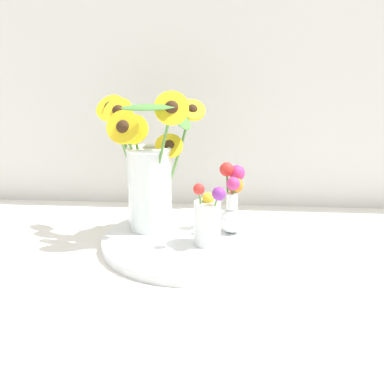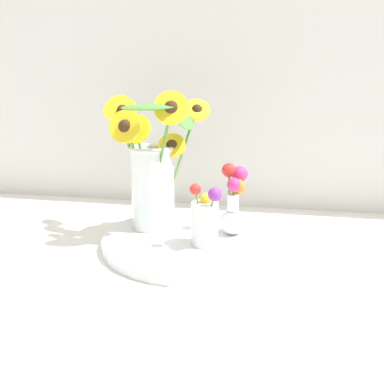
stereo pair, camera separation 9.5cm
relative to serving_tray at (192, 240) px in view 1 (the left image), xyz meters
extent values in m
plane|color=silver|center=(-0.01, -0.09, -0.01)|extent=(6.00, 6.00, 0.00)
cylinder|color=silver|center=(0.00, 0.00, 0.00)|extent=(0.47, 0.47, 0.02)
cylinder|color=silver|center=(-0.12, 0.05, 0.12)|extent=(0.12, 0.12, 0.22)
torus|color=silver|center=(-0.12, 0.05, 0.23)|extent=(0.12, 0.12, 0.01)
cylinder|color=#568E42|center=(-0.14, 0.02, 0.18)|extent=(0.06, 0.05, 0.21)
cylinder|color=yellow|center=(-0.17, 0.00, 0.29)|extent=(0.10, 0.04, 0.10)
sphere|color=#382314|center=(-0.17, 0.00, 0.29)|extent=(0.04, 0.04, 0.04)
cylinder|color=#568E42|center=(-0.08, 0.00, 0.20)|extent=(0.08, 0.05, 0.26)
cylinder|color=yellow|center=(-0.05, -0.02, 0.34)|extent=(0.10, 0.05, 0.10)
sphere|color=#382314|center=(-0.05, -0.02, 0.34)|extent=(0.03, 0.03, 0.03)
cylinder|color=#568E42|center=(-0.17, 0.04, 0.19)|extent=(0.06, 0.02, 0.28)
cylinder|color=yellow|center=(-0.19, 0.05, 0.33)|extent=(0.09, 0.06, 0.08)
sphere|color=#382314|center=(-0.19, 0.05, 0.33)|extent=(0.03, 0.03, 0.03)
cylinder|color=#568E42|center=(-0.13, 0.03, 0.17)|extent=(0.05, 0.02, 0.22)
cylinder|color=yellow|center=(-0.15, 0.03, 0.28)|extent=(0.09, 0.05, 0.09)
sphere|color=#382314|center=(-0.15, 0.03, 0.28)|extent=(0.03, 0.03, 0.03)
cylinder|color=#568E42|center=(-0.05, 0.09, 0.19)|extent=(0.08, 0.08, 0.27)
cylinder|color=yellow|center=(-0.01, 0.12, 0.33)|extent=(0.08, 0.06, 0.07)
sphere|color=#382314|center=(-0.01, 0.12, 0.33)|extent=(0.03, 0.03, 0.03)
cylinder|color=#568E42|center=(-0.18, 0.08, 0.20)|extent=(0.09, 0.04, 0.26)
cylinder|color=yellow|center=(-0.23, 0.10, 0.34)|extent=(0.10, 0.06, 0.09)
sphere|color=#382314|center=(-0.23, 0.10, 0.34)|extent=(0.03, 0.03, 0.03)
cylinder|color=#568E42|center=(-0.08, 0.04, 0.15)|extent=(0.03, 0.04, 0.19)
cylinder|color=yellow|center=(-0.07, 0.06, 0.24)|extent=(0.08, 0.06, 0.07)
sphere|color=#382314|center=(-0.07, 0.06, 0.24)|extent=(0.03, 0.03, 0.03)
ellipsoid|color=#477F38|center=(-0.10, -0.04, 0.34)|extent=(0.14, 0.09, 0.02)
ellipsoid|color=#477F38|center=(-0.04, 0.08, 0.32)|extent=(0.10, 0.14, 0.09)
cylinder|color=white|center=(0.04, -0.05, 0.07)|extent=(0.07, 0.07, 0.11)
cylinder|color=#568E42|center=(0.04, -0.05, 0.09)|extent=(0.01, 0.01, 0.09)
sphere|color=yellow|center=(0.04, -0.05, 0.13)|extent=(0.03, 0.03, 0.03)
cylinder|color=#568E42|center=(0.03, -0.06, 0.10)|extent=(0.02, 0.04, 0.11)
sphere|color=red|center=(0.02, -0.08, 0.16)|extent=(0.03, 0.03, 0.03)
cylinder|color=#568E42|center=(0.06, -0.07, 0.10)|extent=(0.03, 0.03, 0.10)
sphere|color=purple|center=(0.07, -0.08, 0.15)|extent=(0.03, 0.03, 0.03)
sphere|color=white|center=(0.10, 0.03, 0.04)|extent=(0.07, 0.07, 0.07)
cylinder|color=white|center=(0.10, 0.03, 0.10)|extent=(0.03, 0.03, 0.04)
cylinder|color=#4C8438|center=(0.11, 0.04, 0.09)|extent=(0.02, 0.02, 0.10)
sphere|color=orange|center=(0.11, 0.05, 0.14)|extent=(0.04, 0.04, 0.04)
cylinder|color=#4C8438|center=(0.11, 0.06, 0.11)|extent=(0.01, 0.03, 0.12)
sphere|color=#C6337A|center=(0.12, 0.07, 0.17)|extent=(0.04, 0.04, 0.04)
cylinder|color=#4C8438|center=(0.09, 0.05, 0.11)|extent=(0.01, 0.02, 0.13)
sphere|color=red|center=(0.09, 0.06, 0.18)|extent=(0.04, 0.04, 0.04)
cylinder|color=#4C8438|center=(0.11, 0.03, 0.10)|extent=(0.01, 0.03, 0.10)
sphere|color=#C6337A|center=(0.10, 0.02, 0.15)|extent=(0.04, 0.04, 0.04)
camera|label=1|loc=(0.08, -0.92, 0.38)|focal=35.00mm
camera|label=2|loc=(0.17, -0.90, 0.38)|focal=35.00mm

